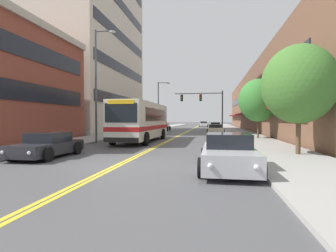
# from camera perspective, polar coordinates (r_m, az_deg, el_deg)

# --- Properties ---
(ground_plane) EXTENTS (240.00, 240.00, 0.00)m
(ground_plane) POSITION_cam_1_polar(r_m,az_deg,el_deg) (47.91, 5.02, -0.81)
(ground_plane) COLOR #4C4C4F
(sidewalk_left) EXTENTS (3.93, 106.00, 0.13)m
(sidewalk_left) POSITION_cam_1_polar(r_m,az_deg,el_deg) (49.07, -3.70, -0.68)
(sidewalk_left) COLOR #9E9B96
(sidewalk_left) RESTS_ON ground_plane
(sidewalk_right) EXTENTS (3.93, 106.00, 0.13)m
(sidewalk_right) POSITION_cam_1_polar(r_m,az_deg,el_deg) (47.89, 13.97, -0.77)
(sidewalk_right) COLOR #9E9B96
(sidewalk_right) RESTS_ON ground_plane
(centre_line) EXTENTS (0.34, 106.00, 0.01)m
(centre_line) POSITION_cam_1_polar(r_m,az_deg,el_deg) (47.91, 5.02, -0.81)
(centre_line) COLOR yellow
(centre_line) RESTS_ON ground_plane
(office_tower_left) EXTENTS (12.08, 22.34, 28.60)m
(office_tower_left) POSITION_cam_1_polar(r_m,az_deg,el_deg) (45.08, -17.27, 17.36)
(office_tower_left) COLOR beige
(office_tower_left) RESTS_ON ground_plane
(storefront_row_right) EXTENTS (9.10, 68.00, 9.90)m
(storefront_row_right) POSITION_cam_1_polar(r_m,az_deg,el_deg) (48.81, 21.30, 4.94)
(storefront_row_right) COLOR brown
(storefront_row_right) RESTS_ON ground_plane
(city_bus) EXTENTS (2.84, 10.67, 3.27)m
(city_bus) POSITION_cam_1_polar(r_m,az_deg,el_deg) (22.78, -5.60, 1.30)
(city_bus) COLOR silver
(city_bus) RESTS_ON ground_plane
(car_dark_grey_parked_left_near) EXTENTS (2.05, 4.88, 1.24)m
(car_dark_grey_parked_left_near) POSITION_cam_1_polar(r_m,az_deg,el_deg) (34.22, -4.39, -0.76)
(car_dark_grey_parked_left_near) COLOR #38383D
(car_dark_grey_parked_left_near) RESTS_ON ground_plane
(car_slate_blue_parked_left_mid) EXTENTS (2.21, 4.15, 1.31)m
(car_slate_blue_parked_left_mid) POSITION_cam_1_polar(r_m,az_deg,el_deg) (43.81, -1.13, -0.22)
(car_slate_blue_parked_left_mid) COLOR #475675
(car_slate_blue_parked_left_mid) RESTS_ON ground_plane
(car_charcoal_parked_left_far) EXTENTS (2.08, 4.31, 1.25)m
(car_charcoal_parked_left_far) POSITION_cam_1_polar(r_m,az_deg,el_deg) (14.52, -24.82, -3.89)
(car_charcoal_parked_left_far) COLOR #232328
(car_charcoal_parked_left_far) RESTS_ON ground_plane
(car_silver_parked_right_foreground) EXTENTS (2.11, 4.71, 1.37)m
(car_silver_parked_right_foreground) POSITION_cam_1_polar(r_m,az_deg,el_deg) (10.11, 12.99, -5.80)
(car_silver_parked_right_foreground) COLOR #B7B7BC
(car_silver_parked_right_foreground) RESTS_ON ground_plane
(car_champagne_parked_right_mid) EXTENTS (2.17, 4.21, 1.26)m
(car_champagne_parked_right_mid) POSITION_cam_1_polar(r_m,az_deg,el_deg) (34.36, 10.31, -0.73)
(car_champagne_parked_right_mid) COLOR beige
(car_champagne_parked_right_mid) RESTS_ON ground_plane
(car_black_parked_right_far) EXTENTS (2.20, 4.70, 1.33)m
(car_black_parked_right_far) POSITION_cam_1_polar(r_m,az_deg,el_deg) (50.68, 10.29, 0.01)
(car_black_parked_right_far) COLOR black
(car_black_parked_right_far) RESTS_ON ground_plane
(car_white_moving_lead) EXTENTS (2.17, 4.71, 1.35)m
(car_white_moving_lead) POSITION_cam_1_polar(r_m,az_deg,el_deg) (67.28, 7.80, 0.38)
(car_white_moving_lead) COLOR white
(car_white_moving_lead) RESTS_ON ground_plane
(traffic_signal_mast) EXTENTS (6.72, 0.38, 5.87)m
(traffic_signal_mast) POSITION_cam_1_polar(r_m,az_deg,el_deg) (36.95, 8.04, 5.05)
(traffic_signal_mast) COLOR #47474C
(traffic_signal_mast) RESTS_ON ground_plane
(street_lamp_left_near) EXTENTS (1.76, 0.28, 8.99)m
(street_lamp_left_near) POSITION_cam_1_polar(r_m,az_deg,el_deg) (21.81, -14.96, 10.10)
(street_lamp_left_near) COLOR #47474C
(street_lamp_left_near) RESTS_ON ground_plane
(street_lamp_left_far) EXTENTS (2.11, 0.28, 8.28)m
(street_lamp_left_far) POSITION_cam_1_polar(r_m,az_deg,el_deg) (44.93, -1.79, 5.26)
(street_lamp_left_far) COLOR #47474C
(street_lamp_left_far) RESTS_ON ground_plane
(street_tree_right_near) EXTENTS (3.65, 3.65, 5.57)m
(street_tree_right_near) POSITION_cam_1_polar(r_m,az_deg,el_deg) (15.01, 26.60, 8.11)
(street_tree_right_near) COLOR brown
(street_tree_right_near) RESTS_ON sidewalk_right
(street_tree_right_mid) EXTENTS (3.70, 3.70, 5.63)m
(street_tree_right_mid) POSITION_cam_1_polar(r_m,az_deg,el_deg) (26.46, 19.07, 5.31)
(street_tree_right_mid) COLOR brown
(street_tree_right_mid) RESTS_ON sidewalk_right
(fire_hydrant) EXTENTS (0.29, 0.21, 0.86)m
(fire_hydrant) POSITION_cam_1_polar(r_m,az_deg,el_deg) (18.38, 16.18, -2.80)
(fire_hydrant) COLOR red
(fire_hydrant) RESTS_ON sidewalk_right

